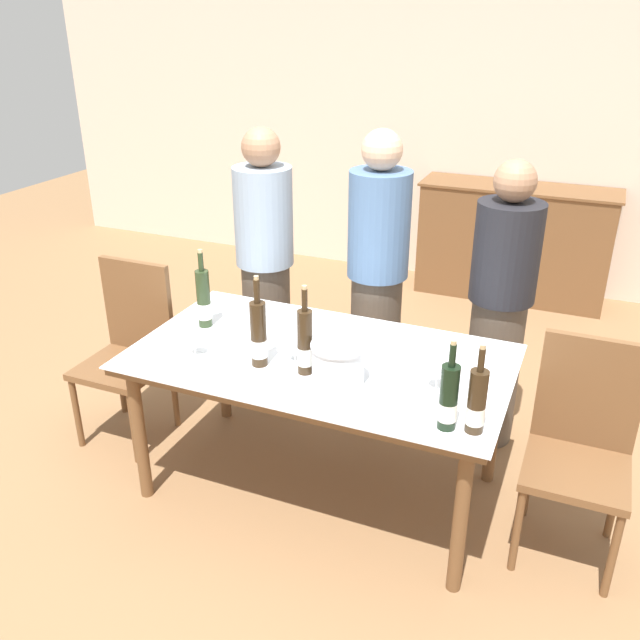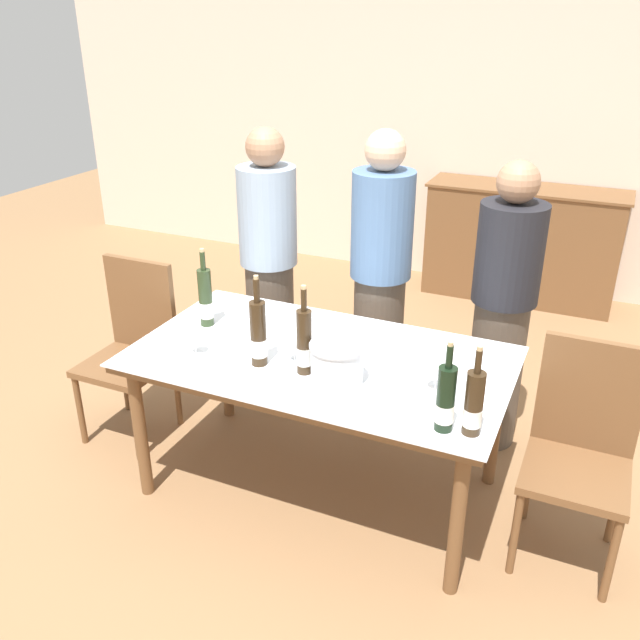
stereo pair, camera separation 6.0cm
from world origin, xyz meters
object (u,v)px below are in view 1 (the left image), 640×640
Objects in this scene: wine_bottle_0 at (304,343)px; wine_bottle_1 at (204,300)px; wine_bottle_3 at (477,403)px; dining_table at (320,369)px; wine_bottle_2 at (449,399)px; chair_left_end at (130,342)px; wine_glass_1 at (194,336)px; wine_bottle_4 at (259,335)px; person_guest_right at (499,310)px; wine_glass_0 at (438,365)px; person_guest_left at (377,281)px; chair_right_end at (581,438)px; sideboard_cabinet at (513,242)px; ice_bucket at (338,362)px; wine_glass_2 at (295,344)px; person_host at (265,269)px.

wine_bottle_0 is 0.69m from wine_bottle_1.
wine_bottle_3 is at bearing -11.93° from wine_bottle_0.
wine_bottle_2 reaches higher than dining_table.
wine_glass_1 is at bearing -26.31° from chair_left_end.
person_guest_right is at bearing 46.85° from wine_bottle_4.
person_guest_right is (0.67, 0.77, 0.10)m from dining_table.
wine_bottle_0 is at bearing -171.97° from wine_glass_0.
wine_bottle_1 is 2.46× the size of wine_glass_0.
person_guest_left is at bearing 76.89° from wine_bottle_4.
chair_right_end is (0.39, 0.42, -0.32)m from wine_bottle_3.
wine_glass_0 is at bearing -88.29° from sideboard_cabinet.
wine_bottle_3 reaches higher than ice_bucket.
wine_bottle_1 is 0.97m from person_guest_left.
wine_glass_1 is (-1.29, 0.11, -0.02)m from wine_bottle_3.
sideboard_cabinet is 2.93m from dining_table.
wine_bottle_0 is 0.25× the size of person_guest_left.
chair_left_end is at bearing 179.96° from chair_right_end.
wine_glass_2 is at bearing -179.15° from wine_glass_0.
wine_bottle_4 is at bearing -103.11° from person_guest_left.
ice_bucket is at bearing -165.72° from wine_glass_0.
dining_table is at bearing -4.65° from chair_left_end.
wine_bottle_0 reaches higher than chair_left_end.
wine_glass_2 is 0.08× the size of person_host.
person_guest_left is 0.67m from person_guest_right.
sideboard_cabinet is 3.11m from ice_bucket.
wine_glass_2 is at bearing 164.61° from wine_bottle_3.
wine_bottle_4 is 1.03m from person_host.
chair_right_end is (0.68, -2.79, 0.08)m from sideboard_cabinet.
wine_bottle_2 is at bearing -39.55° from person_host.
person_guest_left is at bearing 30.70° from chair_left_end.
wine_bottle_4 is 1.31m from person_guest_right.
wine_glass_2 is at bearing 137.52° from wine_bottle_0.
wine_bottle_2 is at bearing -13.59° from chair_left_end.
wine_glass_1 is 1.08× the size of wine_glass_2.
person_guest_left reaches higher than person_host.
wine_glass_0 is 0.17× the size of chair_left_end.
person_guest_left reaches higher than wine_glass_2.
wine_bottle_4 is 0.99m from person_guest_left.
wine_bottle_1 is at bearing 113.12° from wine_glass_1.
wine_bottle_2 is 0.23× the size of person_host.
sideboard_cabinet is 6.52× the size of ice_bucket.
sideboard_cabinet is at bearing 95.20° from wine_bottle_3.
wine_glass_0 is 1.75m from chair_left_end.
wine_bottle_2 is (0.19, -3.23, 0.40)m from sideboard_cabinet.
wine_bottle_0 is at bearing 172.47° from ice_bucket.
person_host is (-0.01, 0.67, -0.07)m from wine_bottle_1.
dining_table is 1.77× the size of chair_left_end.
sideboard_cabinet is 4.19× the size of wine_bottle_3.
person_guest_left is at bearing 61.75° from wine_glass_1.
ice_bucket reaches higher than dining_table.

